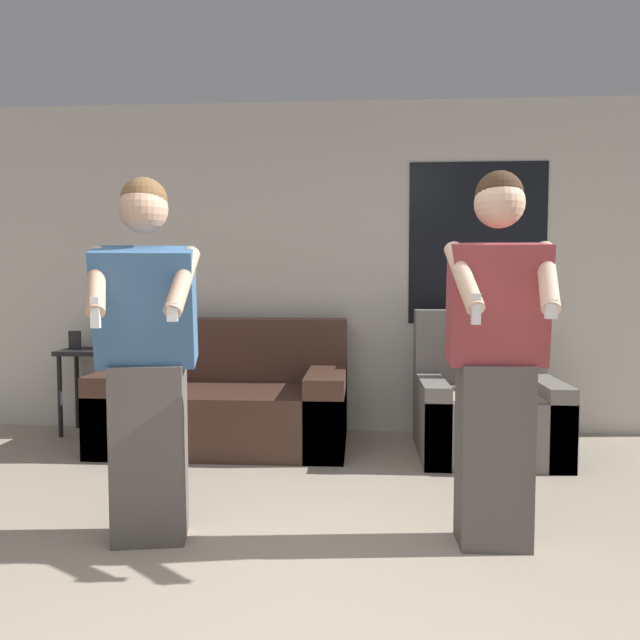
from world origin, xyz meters
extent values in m
cube|color=beige|center=(0.00, 3.18, 1.35)|extent=(6.40, 0.06, 2.70)
cube|color=black|center=(1.21, 3.14, 1.55)|extent=(1.10, 0.01, 1.30)
cube|color=#472D23|center=(-0.75, 2.61, 0.22)|extent=(1.82, 0.98, 0.44)
cube|color=#472D23|center=(-0.75, 2.99, 0.69)|extent=(1.82, 0.22, 0.50)
cube|color=#472D23|center=(-1.52, 2.61, 0.29)|extent=(0.28, 0.98, 0.58)
cube|color=#472D23|center=(0.02, 2.61, 0.29)|extent=(0.28, 0.98, 0.58)
cube|color=slate|center=(1.18, 2.47, 0.23)|extent=(0.98, 0.89, 0.46)
cube|color=slate|center=(1.18, 2.82, 0.74)|extent=(0.98, 0.20, 0.57)
cube|color=slate|center=(0.78, 2.47, 0.28)|extent=(0.18, 0.89, 0.56)
cube|color=slate|center=(1.58, 2.47, 0.28)|extent=(0.18, 0.89, 0.56)
cube|color=tan|center=(1.18, 2.43, 0.46)|extent=(0.83, 0.71, 0.01)
cube|color=#7A6656|center=(1.18, 2.54, 0.65)|extent=(0.36, 0.14, 0.36)
cube|color=black|center=(-1.93, 2.93, 0.67)|extent=(0.45, 0.38, 0.04)
cylinder|color=black|center=(-2.12, 2.78, 0.33)|extent=(0.04, 0.04, 0.65)
cylinder|color=black|center=(-1.75, 2.78, 0.33)|extent=(0.04, 0.04, 0.65)
cylinder|color=black|center=(-2.12, 3.08, 0.33)|extent=(0.04, 0.04, 0.65)
cylinder|color=black|center=(-1.75, 3.08, 0.33)|extent=(0.04, 0.04, 0.65)
cube|color=black|center=(-2.05, 2.91, 0.76)|extent=(0.10, 0.02, 0.17)
cube|color=#56514C|center=(-0.74, 0.90, 0.43)|extent=(0.38, 0.30, 0.86)
cube|color=#3D6693|center=(-0.73, 0.87, 1.13)|extent=(0.50, 0.40, 0.58)
sphere|color=tan|center=(-0.73, 0.85, 1.59)|extent=(0.23, 0.23, 0.23)
sphere|color=brown|center=(-0.73, 0.86, 1.62)|extent=(0.21, 0.21, 0.21)
cylinder|color=tan|center=(-0.89, 0.69, 1.25)|extent=(0.20, 0.36, 0.32)
cube|color=white|center=(-0.84, 0.55, 1.12)|extent=(0.04, 0.04, 0.13)
cylinder|color=tan|center=(-0.52, 0.76, 1.25)|extent=(0.08, 0.36, 0.32)
cube|color=white|center=(-0.53, 0.60, 1.12)|extent=(0.05, 0.04, 0.08)
cube|color=#56514C|center=(0.90, 0.95, 0.43)|extent=(0.33, 0.24, 0.87)
cube|color=#99383D|center=(0.90, 0.94, 1.15)|extent=(0.44, 0.28, 0.58)
sphere|color=#DBAD8E|center=(0.90, 0.93, 1.61)|extent=(0.23, 0.23, 0.23)
sphere|color=#3D2819|center=(0.90, 0.94, 1.65)|extent=(0.22, 0.22, 0.22)
cylinder|color=#DBAD8E|center=(0.72, 0.79, 1.27)|extent=(0.15, 0.36, 0.33)
cube|color=white|center=(0.75, 0.64, 1.14)|extent=(0.04, 0.04, 0.13)
cylinder|color=#DBAD8E|center=(1.09, 0.79, 1.27)|extent=(0.14, 0.36, 0.33)
cube|color=white|center=(1.06, 0.64, 1.14)|extent=(0.04, 0.04, 0.08)
camera|label=1|loc=(0.27, -1.99, 1.26)|focal=35.00mm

